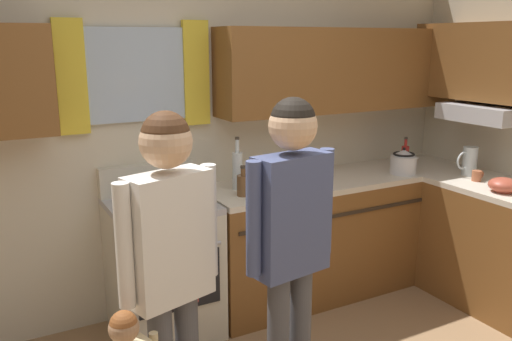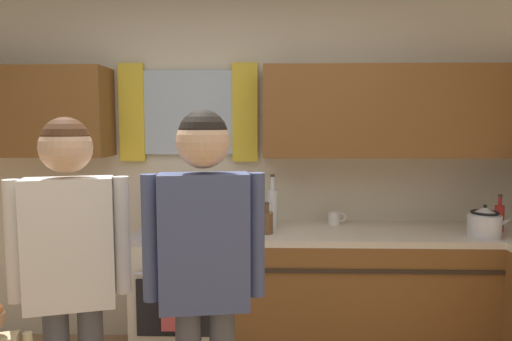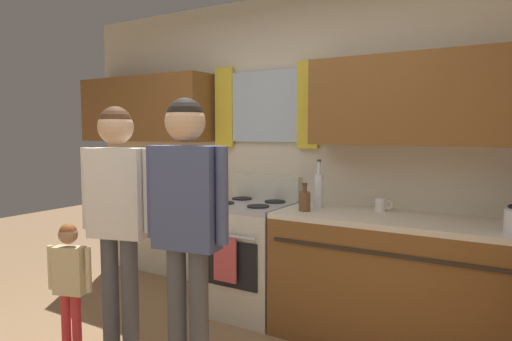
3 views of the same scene
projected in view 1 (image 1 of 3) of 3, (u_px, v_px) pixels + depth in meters
The scene contains 13 objects.
back_wall_unit at pixel (188, 109), 3.63m from camera, with size 4.60×0.42×2.60m.
kitchen_counter_run at pixel (401, 238), 4.00m from camera, with size 2.24×1.88×0.90m.
stove_oven at pixel (163, 266), 3.48m from camera, with size 0.64×0.67×1.10m.
bottle_squat_brown at pixel (243, 185), 3.51m from camera, with size 0.08×0.08×0.21m.
bottle_sauce_red at pixel (405, 156), 4.31m from camera, with size 0.06×0.06×0.25m.
bottle_tall_clear at pixel (237, 169), 3.65m from camera, with size 0.07×0.07×0.37m.
mug_ceramic_white at pixel (283, 172), 3.97m from camera, with size 0.13×0.08×0.09m.
cup_terracotta at pixel (477, 176), 3.89m from camera, with size 0.11×0.07×0.08m.
stovetop_kettle at pixel (404, 162), 4.09m from camera, with size 0.27×0.20×0.21m.
water_pitcher at pixel (469, 161), 4.04m from camera, with size 0.19×0.11×0.22m.
mixing_bowl at pixel (503, 185), 3.60m from camera, with size 0.20×0.20×0.10m.
adult_holding_child at pixel (170, 251), 2.27m from camera, with size 0.49×0.25×1.63m.
adult_in_plaid at pixel (291, 227), 2.51m from camera, with size 0.51×0.22×1.66m.
Camera 1 is at (-1.29, -1.58, 1.91)m, focal length 37.20 mm.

